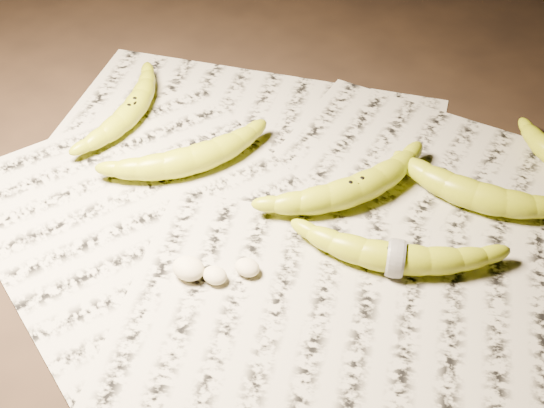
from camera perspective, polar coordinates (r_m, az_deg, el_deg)
The scene contains 11 objects.
ground at distance 0.97m, azimuth -1.65°, elevation -1.90°, with size 3.00×3.00×0.00m, color black.
newspaper_patch at distance 0.97m, azimuth 0.95°, elevation -1.46°, with size 0.90×0.70×0.01m, color #AFAB96.
banana_left_a at distance 1.14m, azimuth -10.53°, elevation 7.09°, with size 0.20×0.06×0.04m, color #B6BD17, non-canonical shape.
banana_left_b at distance 1.03m, azimuth -6.11°, elevation 3.48°, with size 0.21×0.06×0.04m, color #B6BD17, non-canonical shape.
banana_center at distance 0.99m, azimuth 6.24°, elevation 1.20°, with size 0.22×0.07×0.04m, color #B6BD17, non-canonical shape.
banana_taped at distance 0.91m, azimuth 9.31°, elevation -3.89°, with size 0.23×0.06×0.04m, color #B6BD17, non-canonical shape.
banana_upper_a at distance 1.01m, azimuth 15.13°, elevation 0.77°, with size 0.21×0.06×0.04m, color #B6BD17, non-canonical shape.
measuring_tape at distance 0.91m, azimuth 9.31°, elevation -3.89°, with size 0.05×0.05×0.00m, color white.
flesh_chunk_a at distance 0.90m, azimuth -6.33°, elevation -4.67°, with size 0.04×0.03×0.02m, color beige.
flesh_chunk_b at distance 0.89m, azimuth -4.34°, elevation -5.21°, with size 0.03×0.03×0.02m, color beige.
flesh_chunk_c at distance 0.90m, azimuth -1.88°, elevation -4.62°, with size 0.03×0.03×0.02m, color beige.
Camera 1 is at (0.37, -0.57, 0.69)m, focal length 50.00 mm.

